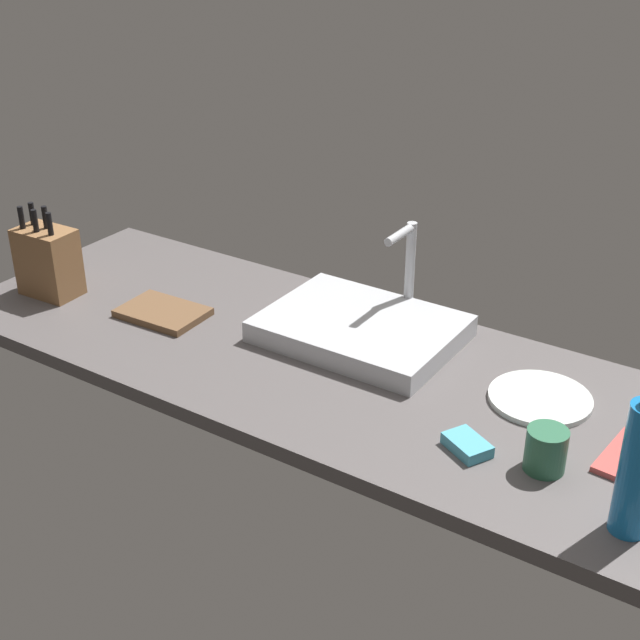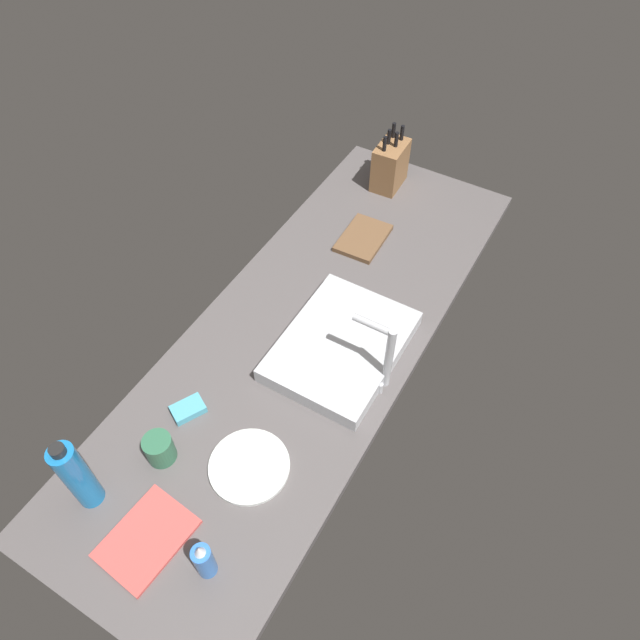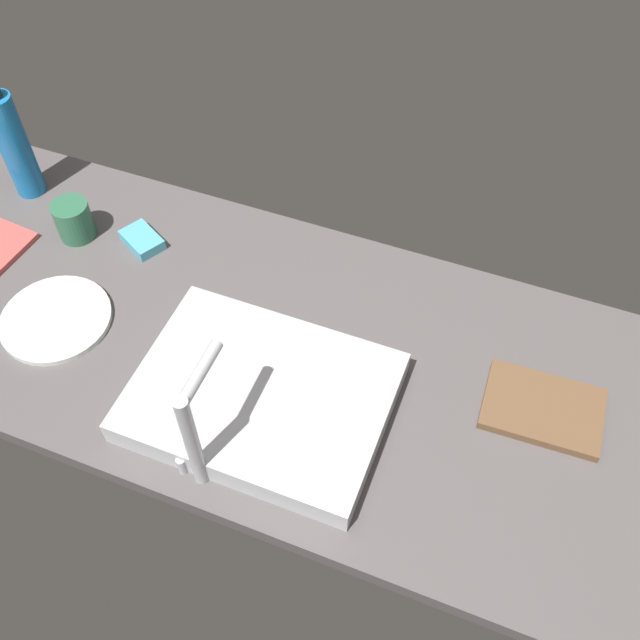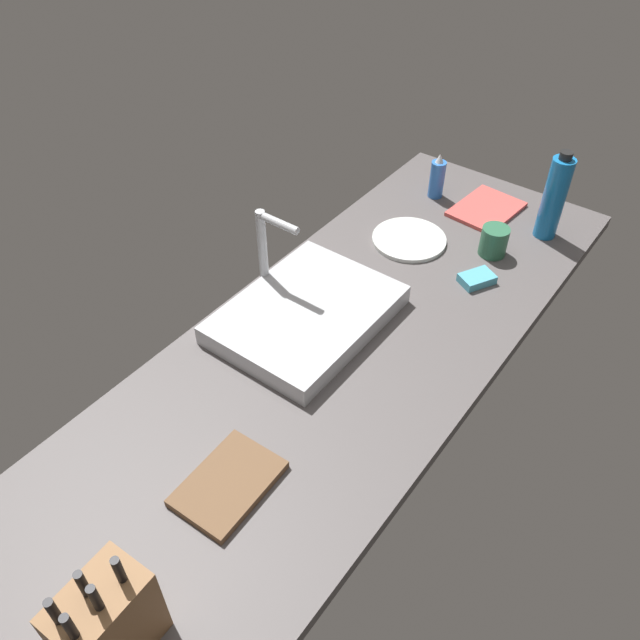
{
  "view_description": "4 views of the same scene",
  "coord_description": "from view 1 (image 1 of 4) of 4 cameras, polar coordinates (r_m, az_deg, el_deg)",
  "views": [
    {
      "loc": [
        93.66,
        -144.88,
        102.79
      ],
      "look_at": [
        -1.74,
        -0.37,
        12.83
      ],
      "focal_mm": 49.49,
      "sensor_mm": 36.0,
      "label": 1
    },
    {
      "loc": [
        94.61,
        58.78,
        147.06
      ],
      "look_at": [
        -0.33,
        3.53,
        11.27
      ],
      "focal_mm": 32.78,
      "sensor_mm": 36.0,
      "label": 2
    },
    {
      "loc": [
        -32.33,
        70.31,
        114.48
      ],
      "look_at": [
        -3.89,
        -2.44,
        13.39
      ],
      "focal_mm": 40.42,
      "sensor_mm": 36.0,
      "label": 3
    },
    {
      "loc": [
        -91.03,
        -61.72,
        113.76
      ],
      "look_at": [
        -2.73,
        4.62,
        11.4
      ],
      "focal_mm": 36.16,
      "sensor_mm": 36.0,
      "label": 4
    }
  ],
  "objects": [
    {
      "name": "countertop_slab",
      "position": [
        2.0,
        0.48,
        -2.9
      ],
      "size": [
        188.93,
        67.14,
        3.5
      ],
      "primitive_type": "cube",
      "color": "#514C4C",
      "rests_on": "ground"
    },
    {
      "name": "faucet",
      "position": [
        2.11,
        5.72,
        3.6
      ],
      "size": [
        5.5,
        12.73,
        24.42
      ],
      "color": "#B7BABF",
      "rests_on": "countertop_slab"
    },
    {
      "name": "coffee_mug",
      "position": [
        1.67,
        14.4,
        -8.14
      ],
      "size": [
        7.68,
        7.68,
        8.46
      ],
      "primitive_type": "cylinder",
      "color": "#2D6647",
      "rests_on": "countertop_slab"
    },
    {
      "name": "dish_sponge",
      "position": [
        1.71,
        9.49,
        -7.98
      ],
      "size": [
        10.76,
        9.52,
        2.4
      ],
      "primitive_type": "cube",
      "rotation": [
        0.0,
        0.0,
        -0.49
      ],
      "color": "#4CA3BC",
      "rests_on": "countertop_slab"
    },
    {
      "name": "sink_basin",
      "position": [
        2.06,
        2.65,
        -0.57
      ],
      "size": [
        44.19,
        33.13,
        5.18
      ],
      "primitive_type": "cube",
      "color": "#B7BABF",
      "rests_on": "countertop_slab"
    },
    {
      "name": "water_bottle",
      "position": [
        1.53,
        19.91,
        -9.01
      ],
      "size": [
        6.4,
        6.4,
        26.7
      ],
      "color": "#1970B7",
      "rests_on": "countertop_slab"
    },
    {
      "name": "dinner_plate",
      "position": [
        1.89,
        14.04,
        -4.94
      ],
      "size": [
        21.44,
        21.44,
        1.2
      ],
      "primitive_type": "cylinder",
      "color": "silver",
      "rests_on": "countertop_slab"
    },
    {
      "name": "knife_block",
      "position": [
        2.36,
        -17.18,
        3.66
      ],
      "size": [
        15.35,
        10.43,
        23.42
      ],
      "rotation": [
        0.0,
        0.0,
        0.05
      ],
      "color": "brown",
      "rests_on": "countertop_slab"
    },
    {
      "name": "cutting_board",
      "position": [
        2.2,
        -10.12,
        0.48
      ],
      "size": [
        21.26,
        15.12,
        1.8
      ],
      "primitive_type": "cube",
      "rotation": [
        0.0,
        0.0,
        0.04
      ],
      "color": "brown",
      "rests_on": "countertop_slab"
    }
  ]
}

